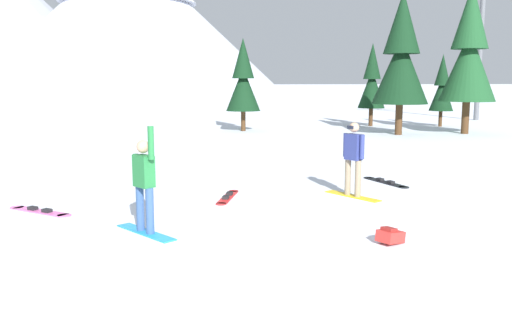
{
  "coord_description": "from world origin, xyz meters",
  "views": [
    {
      "loc": [
        -1.15,
        -9.44,
        2.82
      ],
      "look_at": [
        0.74,
        2.71,
        1.0
      ],
      "focal_mm": 37.61,
      "sensor_mm": 36.0,
      "label": 1
    }
  ],
  "objects_px": {
    "loose_snowboard_near_left": "(228,197)",
    "pine_tree_slender": "(442,87)",
    "backpack_red": "(390,236)",
    "pine_tree_leaning": "(243,81)",
    "loose_snowboard_near_right": "(40,211)",
    "snowboarder_midground": "(353,158)",
    "snowboarder_foreground": "(144,183)",
    "loose_snowboard_far_spare": "(385,182)",
    "pine_tree_twin": "(469,53)",
    "pine_tree_tall": "(401,57)",
    "ski_lift_tower": "(481,38)",
    "pine_tree_short": "(372,81)"
  },
  "relations": [
    {
      "from": "loose_snowboard_near_left",
      "to": "pine_tree_slender",
      "type": "height_order",
      "value": "pine_tree_slender"
    },
    {
      "from": "backpack_red",
      "to": "pine_tree_leaning",
      "type": "bearing_deg",
      "value": 89.43
    },
    {
      "from": "loose_snowboard_near_right",
      "to": "snowboarder_midground",
      "type": "bearing_deg",
      "value": 3.68
    },
    {
      "from": "snowboarder_foreground",
      "to": "pine_tree_leaning",
      "type": "height_order",
      "value": "pine_tree_leaning"
    },
    {
      "from": "loose_snowboard_far_spare",
      "to": "pine_tree_slender",
      "type": "distance_m",
      "value": 20.28
    },
    {
      "from": "loose_snowboard_far_spare",
      "to": "pine_tree_twin",
      "type": "relative_size",
      "value": 0.23
    },
    {
      "from": "pine_tree_twin",
      "to": "pine_tree_tall",
      "type": "xyz_separation_m",
      "value": [
        -3.76,
        0.0,
        -0.26
      ]
    },
    {
      "from": "snowboarder_midground",
      "to": "loose_snowboard_near_right",
      "type": "distance_m",
      "value": 7.3
    },
    {
      "from": "loose_snowboard_near_right",
      "to": "pine_tree_leaning",
      "type": "height_order",
      "value": "pine_tree_leaning"
    },
    {
      "from": "snowboarder_foreground",
      "to": "backpack_red",
      "type": "bearing_deg",
      "value": -17.15
    },
    {
      "from": "pine_tree_twin",
      "to": "ski_lift_tower",
      "type": "relative_size",
      "value": 0.78
    },
    {
      "from": "pine_tree_twin",
      "to": "pine_tree_tall",
      "type": "bearing_deg",
      "value": 179.94
    },
    {
      "from": "pine_tree_short",
      "to": "pine_tree_tall",
      "type": "bearing_deg",
      "value": -95.61
    },
    {
      "from": "snowboarder_midground",
      "to": "pine_tree_slender",
      "type": "xyz_separation_m",
      "value": [
        12.09,
        18.72,
        1.44
      ]
    },
    {
      "from": "pine_tree_twin",
      "to": "ski_lift_tower",
      "type": "bearing_deg",
      "value": 56.16
    },
    {
      "from": "pine_tree_short",
      "to": "loose_snowboard_near_right",
      "type": "bearing_deg",
      "value": -126.92
    },
    {
      "from": "backpack_red",
      "to": "pine_tree_leaning",
      "type": "relative_size",
      "value": 0.11
    },
    {
      "from": "snowboarder_foreground",
      "to": "ski_lift_tower",
      "type": "distance_m",
      "value": 34.63
    },
    {
      "from": "loose_snowboard_far_spare",
      "to": "loose_snowboard_near_left",
      "type": "height_order",
      "value": "same"
    },
    {
      "from": "pine_tree_short",
      "to": "ski_lift_tower",
      "type": "relative_size",
      "value": 0.51
    },
    {
      "from": "loose_snowboard_near_right",
      "to": "loose_snowboard_near_left",
      "type": "bearing_deg",
      "value": 10.81
    },
    {
      "from": "pine_tree_twin",
      "to": "pine_tree_short",
      "type": "xyz_separation_m",
      "value": [
        -3.23,
        5.46,
        -1.49
      ]
    },
    {
      "from": "loose_snowboard_far_spare",
      "to": "pine_tree_short",
      "type": "relative_size",
      "value": 0.35
    },
    {
      "from": "loose_snowboard_near_left",
      "to": "backpack_red",
      "type": "bearing_deg",
      "value": -59.39
    },
    {
      "from": "pine_tree_leaning",
      "to": "pine_tree_tall",
      "type": "bearing_deg",
      "value": -23.35
    },
    {
      "from": "pine_tree_short",
      "to": "snowboarder_foreground",
      "type": "bearing_deg",
      "value": -120.0
    },
    {
      "from": "pine_tree_tall",
      "to": "pine_tree_twin",
      "type": "bearing_deg",
      "value": -0.06
    },
    {
      "from": "snowboarder_midground",
      "to": "pine_tree_slender",
      "type": "distance_m",
      "value": 22.33
    },
    {
      "from": "backpack_red",
      "to": "pine_tree_twin",
      "type": "bearing_deg",
      "value": 56.88
    },
    {
      "from": "pine_tree_leaning",
      "to": "loose_snowboard_near_right",
      "type": "bearing_deg",
      "value": -110.67
    },
    {
      "from": "snowboarder_foreground",
      "to": "ski_lift_tower",
      "type": "bearing_deg",
      "value": 49.45
    },
    {
      "from": "loose_snowboard_near_right",
      "to": "ski_lift_tower",
      "type": "distance_m",
      "value": 34.92
    },
    {
      "from": "pine_tree_tall",
      "to": "backpack_red",
      "type": "bearing_deg",
      "value": -113.94
    },
    {
      "from": "pine_tree_leaning",
      "to": "pine_tree_short",
      "type": "bearing_deg",
      "value": 14.03
    },
    {
      "from": "backpack_red",
      "to": "pine_tree_short",
      "type": "relative_size",
      "value": 0.11
    },
    {
      "from": "pine_tree_slender",
      "to": "pine_tree_tall",
      "type": "distance_m",
      "value": 6.65
    },
    {
      "from": "loose_snowboard_near_right",
      "to": "pine_tree_slender",
      "type": "xyz_separation_m",
      "value": [
        19.32,
        19.18,
        2.39
      ]
    },
    {
      "from": "pine_tree_leaning",
      "to": "pine_tree_slender",
      "type": "bearing_deg",
      "value": 4.94
    },
    {
      "from": "loose_snowboard_far_spare",
      "to": "ski_lift_tower",
      "type": "distance_m",
      "value": 27.77
    },
    {
      "from": "loose_snowboard_near_right",
      "to": "pine_tree_slender",
      "type": "height_order",
      "value": "pine_tree_slender"
    },
    {
      "from": "loose_snowboard_near_right",
      "to": "pine_tree_twin",
      "type": "relative_size",
      "value": 0.2
    },
    {
      "from": "loose_snowboard_near_right",
      "to": "ski_lift_tower",
      "type": "relative_size",
      "value": 0.16
    },
    {
      "from": "pine_tree_leaning",
      "to": "snowboarder_midground",
      "type": "bearing_deg",
      "value": -88.71
    },
    {
      "from": "pine_tree_short",
      "to": "ski_lift_tower",
      "type": "height_order",
      "value": "ski_lift_tower"
    },
    {
      "from": "snowboarder_midground",
      "to": "pine_tree_short",
      "type": "relative_size",
      "value": 0.36
    },
    {
      "from": "snowboarder_midground",
      "to": "pine_tree_slender",
      "type": "relative_size",
      "value": 0.41
    },
    {
      "from": "backpack_red",
      "to": "pine_tree_slender",
      "type": "height_order",
      "value": "pine_tree_slender"
    },
    {
      "from": "snowboarder_midground",
      "to": "pine_tree_tall",
      "type": "height_order",
      "value": "pine_tree_tall"
    },
    {
      "from": "loose_snowboard_far_spare",
      "to": "loose_snowboard_near_left",
      "type": "bearing_deg",
      "value": -164.63
    },
    {
      "from": "loose_snowboard_near_right",
      "to": "pine_tree_leaning",
      "type": "distance_m",
      "value": 19.55
    }
  ]
}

